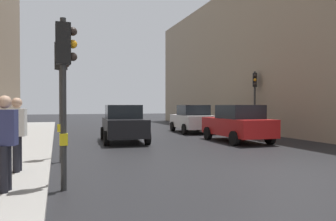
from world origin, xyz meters
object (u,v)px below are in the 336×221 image
at_px(car_white_compact, 192,119).
at_px(car_red_sedan, 238,123).
at_px(traffic_light_mid_street, 255,91).
at_px(pedestrian_with_black_backpack, 15,130).
at_px(traffic_light_near_left, 64,72).
at_px(car_dark_suv, 124,123).
at_px(pedestrian_with_grey_backpack, 2,137).
at_px(traffic_light_near_right, 62,77).

distance_m(car_white_compact, car_red_sedan, 5.71).
distance_m(traffic_light_mid_street, pedestrian_with_black_backpack, 15.38).
bearing_deg(traffic_light_near_left, car_red_sedan, 40.61).
relative_size(traffic_light_mid_street, pedestrian_with_black_backpack, 2.15).
xyz_separation_m(car_dark_suv, pedestrian_with_grey_backpack, (-3.97, -9.04, 0.29)).
bearing_deg(car_red_sedan, car_dark_suv, 160.96).
relative_size(car_white_compact, pedestrian_with_black_backpack, 2.44).
bearing_deg(traffic_light_mid_street, car_red_sedan, -132.16).
bearing_deg(pedestrian_with_grey_backpack, traffic_light_near_right, 74.48).
bearing_deg(car_dark_suv, traffic_light_near_right, -119.52).
relative_size(pedestrian_with_black_backpack, pedestrian_with_grey_backpack, 1.00).
bearing_deg(traffic_light_near_left, traffic_light_near_right, 90.07).
relative_size(car_red_sedan, pedestrian_with_black_backpack, 2.38).
relative_size(traffic_light_near_right, traffic_light_near_left, 1.07).
xyz_separation_m(car_red_sedan, pedestrian_with_black_backpack, (-9.12, -5.32, 0.29)).
height_order(car_dark_suv, pedestrian_with_black_backpack, pedestrian_with_black_backpack).
xyz_separation_m(car_white_compact, pedestrian_with_grey_backpack, (-9.15, -12.97, 0.29)).
xyz_separation_m(pedestrian_with_black_backpack, pedestrian_with_grey_backpack, (-0.00, -1.94, 0.00)).
distance_m(traffic_light_near_left, car_white_compact, 15.02).
bearing_deg(car_dark_suv, car_white_compact, 37.21).
xyz_separation_m(traffic_light_near_left, car_red_sedan, (8.02, 6.88, -1.56)).
bearing_deg(traffic_light_near_left, car_white_compact, 57.41).
xyz_separation_m(traffic_light_mid_street, car_red_sedan, (-3.29, -3.64, -1.75)).
relative_size(traffic_light_mid_street, traffic_light_near_left, 1.08).
distance_m(traffic_light_mid_street, traffic_light_near_left, 15.45).
bearing_deg(traffic_light_near_right, pedestrian_with_grey_backpack, -105.52).
height_order(traffic_light_near_right, pedestrian_with_black_backpack, traffic_light_near_right).
bearing_deg(car_white_compact, traffic_light_near_left, -122.59).
height_order(traffic_light_near_right, car_dark_suv, traffic_light_near_right).
height_order(traffic_light_near_left, car_dark_suv, traffic_light_near_left).
bearing_deg(pedestrian_with_grey_backpack, car_red_sedan, 38.50).
height_order(car_red_sedan, car_dark_suv, same).
distance_m(traffic_light_near_left, car_red_sedan, 10.68).
xyz_separation_m(car_white_compact, pedestrian_with_black_backpack, (-9.15, -11.03, 0.29)).
bearing_deg(pedestrian_with_black_backpack, traffic_light_near_left, -54.72).
distance_m(traffic_light_near_right, car_red_sedan, 8.85).
height_order(traffic_light_near_left, pedestrian_with_grey_backpack, traffic_light_near_left).
bearing_deg(traffic_light_near_left, pedestrian_with_black_backpack, 125.28).
bearing_deg(car_dark_suv, car_red_sedan, -19.04).
relative_size(car_red_sedan, car_dark_suv, 0.97).
bearing_deg(pedestrian_with_black_backpack, car_red_sedan, 30.25).
height_order(car_white_compact, pedestrian_with_black_backpack, pedestrian_with_black_backpack).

